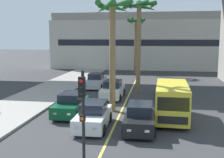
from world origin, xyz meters
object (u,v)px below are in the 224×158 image
object	(u,v)px
car_queue_fourth	(113,90)
palm_tree_near_median	(139,20)
car_queue_front	(96,81)
car_queue_third	(140,118)
delivery_van	(172,101)
car_queue_sixth	(167,90)
palm_tree_far_median	(112,29)
car_queue_second	(71,105)
traffic_light_median_near	(83,110)
palm_tree_mid_median	(136,30)
car_queue_fifth	(93,116)

from	to	relation	value
car_queue_fourth	palm_tree_near_median	size ratio (longest dim) A/B	0.47
car_queue_front	car_queue_fourth	xyz separation A→B (m)	(2.53, -4.68, 0.00)
car_queue_third	delivery_van	xyz separation A→B (m)	(1.94, 2.37, 0.57)
car_queue_sixth	delivery_van	distance (m)	6.65
palm_tree_far_median	car_queue_sixth	bearing A→B (deg)	49.71
car_queue_fourth	car_queue_front	bearing A→B (deg)	118.35
car_queue_second	car_queue_front	bearing A→B (deg)	92.59
car_queue_sixth	delivery_van	bearing A→B (deg)	-89.84
car_queue_front	palm_tree_far_median	xyz separation A→B (m)	(3.17, -9.04, 5.23)
delivery_van	traffic_light_median_near	size ratio (longest dim) A/B	1.26
car_queue_second	palm_tree_near_median	world-z (taller)	palm_tree_near_median
delivery_van	traffic_light_median_near	distance (m)	9.33
palm_tree_far_median	palm_tree_mid_median	bearing A→B (deg)	89.62
palm_tree_near_median	palm_tree_far_median	bearing A→B (deg)	-101.31
car_queue_front	car_queue_third	bearing A→B (deg)	-67.47
palm_tree_far_median	traffic_light_median_near	bearing A→B (deg)	-87.63
car_queue_third	palm_tree_mid_median	distance (m)	26.37
car_queue_third	palm_tree_mid_median	world-z (taller)	palm_tree_mid_median
car_queue_second	car_queue_fifth	xyz separation A→B (m)	(2.16, -2.51, 0.00)
car_queue_front	car_queue_third	size ratio (longest dim) A/B	1.00
car_queue_front	palm_tree_mid_median	world-z (taller)	palm_tree_mid_median
car_queue_front	palm_tree_near_median	size ratio (longest dim) A/B	0.47
car_queue_fourth	car_queue_sixth	size ratio (longest dim) A/B	1.00
car_queue_fifth	delivery_van	size ratio (longest dim) A/B	0.78
car_queue_front	delivery_van	size ratio (longest dim) A/B	0.78
car_queue_front	palm_tree_mid_median	distance (m)	14.16
car_queue_front	delivery_van	distance (m)	13.03
car_queue_fifth	palm_tree_near_median	xyz separation A→B (m)	(1.95, 11.18, 6.26)
palm_tree_mid_median	palm_tree_far_median	xyz separation A→B (m)	(-0.14, -21.62, -0.37)
car_queue_front	car_queue_fifth	bearing A→B (deg)	-78.60
car_queue_third	car_queue_second	bearing A→B (deg)	153.19
car_queue_fourth	traffic_light_median_near	xyz separation A→B (m)	(1.06, -14.46, 1.99)
car_queue_front	palm_tree_far_median	bearing A→B (deg)	-70.68
palm_tree_far_median	palm_tree_near_median	bearing A→B (deg)	78.69
car_queue_fifth	palm_tree_far_median	bearing A→B (deg)	82.61
car_queue_third	palm_tree_near_median	xyz separation A→B (m)	(-0.84, 11.17, 6.26)
car_queue_second	car_queue_fourth	world-z (taller)	same
palm_tree_near_median	palm_tree_mid_median	xyz separation A→B (m)	(-1.28, 14.51, -0.66)
car_queue_fifth	car_queue_sixth	distance (m)	10.17
palm_tree_far_median	car_queue_fifth	bearing A→B (deg)	-97.39
car_queue_fourth	car_queue_second	bearing A→B (deg)	-109.09
car_queue_fourth	palm_tree_near_median	xyz separation A→B (m)	(2.07, 2.75, 6.26)
car_queue_fifth	palm_tree_far_median	world-z (taller)	palm_tree_far_median
car_queue_front	car_queue_fifth	distance (m)	13.37
car_queue_front	palm_tree_near_median	world-z (taller)	palm_tree_near_median
delivery_van	palm_tree_mid_median	xyz separation A→B (m)	(-4.06, 23.31, 5.03)
car_queue_second	palm_tree_near_median	bearing A→B (deg)	64.62
delivery_van	car_queue_fifth	bearing A→B (deg)	-153.31
traffic_light_median_near	car_queue_front	bearing A→B (deg)	100.62
car_queue_front	car_queue_fourth	world-z (taller)	same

